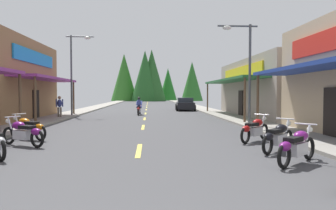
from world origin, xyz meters
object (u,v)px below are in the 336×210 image
Objects in this scene: motorcycle_parked_right_1 at (297,146)px; motorcycle_parked_left_3 at (23,132)px; motorcycle_parked_right_2 at (278,136)px; motorcycle_parked_left_4 at (28,128)px; motorcycle_parked_right_3 at (255,129)px; pedestrian_by_shop at (60,106)px; rider_cruising_lead at (139,107)px; parked_car_curbside at (185,104)px; streetlamp_left at (76,64)px; streetlamp_right at (243,59)px.

motorcycle_parked_left_3 is (-8.28, 3.26, 0.00)m from motorcycle_parked_right_1.
motorcycle_parked_left_4 is (-8.92, 3.10, 0.00)m from motorcycle_parked_right_2.
motorcycle_parked_right_3 is 15.78m from pedestrian_by_shop.
motorcycle_parked_right_2 is 0.77× the size of rider_cruising_lead.
pedestrian_by_shop reaches higher than parked_car_curbside.
motorcycle_parked_right_1 is 3.77m from motorcycle_parked_right_3.
pedestrian_by_shop is at bearing 85.48° from motorcycle_parked_right_2.
streetlamp_left is at bearing -52.99° from motorcycle_parked_left_3.
motorcycle_parked_right_3 is at bearing -176.47° from parked_car_curbside.
streetlamp_left reaches higher than parked_car_curbside.
streetlamp_left is 13.08m from motorcycle_parked_left_4.
motorcycle_parked_left_3 is (1.46, -14.03, -3.73)m from streetlamp_left.
pedestrian_by_shop reaches higher than motorcycle_parked_left_4.
motorcycle_parked_right_1 is at bearing -161.74° from rider_cruising_lead.
motorcycle_parked_right_1 is 8.90m from motorcycle_parked_left_3.
motorcycle_parked_right_1 is at bearing -176.95° from parked_car_curbside.
motorcycle_parked_left_4 is at bearing -43.72° from motorcycle_parked_left_3.
streetlamp_left is 18.88m from motorcycle_parked_right_2.
motorcycle_parked_left_4 is 10.72m from pedestrian_by_shop.
rider_cruising_lead is (-4.72, 18.77, 0.17)m from motorcycle_parked_right_1.
rider_cruising_lead is at bearing -71.84° from motorcycle_parked_left_3.
streetlamp_right is at bearing 69.22° from pedestrian_by_shop.
rider_cruising_lead is 1.29× the size of pedestrian_by_shop.
pedestrian_by_shop is 14.71m from parked_car_curbside.
motorcycle_parked_left_3 is 15.92m from rider_cruising_lead.
streetlamp_left is 20.19m from motorcycle_parked_right_1.
motorcycle_parked_right_3 is 0.98× the size of pedestrian_by_shop.
pedestrian_by_shop is (-0.75, -1.93, -3.26)m from streetlamp_left.
motorcycle_parked_right_1 is 0.79× the size of rider_cruising_lead.
pedestrian_by_shop is at bearing 84.24° from motorcycle_parked_right_1.
motorcycle_parked_right_2 is 0.99× the size of pedestrian_by_shop.
motorcycle_parked_right_1 and motorcycle_parked_left_4 have the same top height.
motorcycle_parked_left_4 is 14.53m from rider_cruising_lead.
streetlamp_left is at bearing 79.97° from motorcycle_parked_right_2.
motorcycle_parked_left_4 is (-8.90, 1.04, 0.00)m from motorcycle_parked_right_3.
motorcycle_parked_left_3 is (-8.48, -0.50, 0.00)m from motorcycle_parked_right_3.
pedestrian_by_shop is (-10.68, 11.60, 0.47)m from motorcycle_parked_right_3.
streetlamp_right is 2.99× the size of motorcycle_parked_left_3.
pedestrian_by_shop is at bearing -48.45° from motorcycle_parked_left_4.
streetlamp_right reaches higher than motorcycle_parked_left_4.
motorcycle_parked_right_3 is at bearing -157.71° from rider_cruising_lead.
parked_car_curbside reaches higher than motorcycle_parked_right_3.
motorcycle_parked_right_1 is at bearing -170.41° from motorcycle_parked_left_3.
motorcycle_parked_right_3 is (-0.03, 2.06, 0.00)m from motorcycle_parked_right_2.
motorcycle_parked_right_2 and motorcycle_parked_left_4 have the same top height.
streetlamp_left is 13.33m from parked_car_curbside.
motorcycle_parked_right_2 is 1.01× the size of motorcycle_parked_right_3.
motorcycle_parked_left_4 is 0.43× the size of parked_car_curbside.
streetlamp_left reaches higher than motorcycle_parked_right_1.
motorcycle_parked_left_4 is at bearing 118.24° from motorcycle_parked_right_2.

